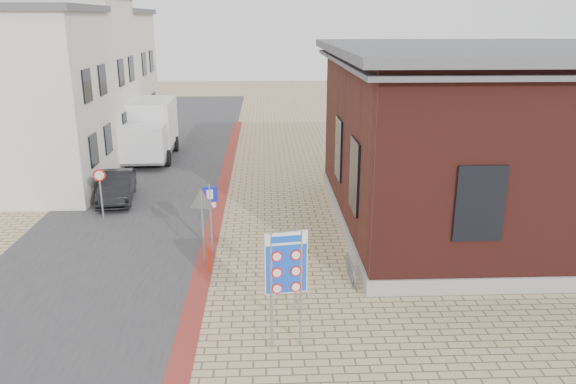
{
  "coord_description": "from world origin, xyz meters",
  "views": [
    {
      "loc": [
        0.02,
        -13.59,
        7.73
      ],
      "look_at": [
        0.79,
        4.23,
        2.2
      ],
      "focal_mm": 35.0,
      "sensor_mm": 36.0,
      "label": 1
    }
  ],
  "objects_px": {
    "border_sign": "(286,266)",
    "essen_sign": "(296,255)",
    "sedan": "(117,187)",
    "box_truck": "(150,129)",
    "bollard": "(208,259)",
    "parking_sign": "(210,207)"
  },
  "relations": [
    {
      "from": "sedan",
      "to": "box_truck",
      "type": "xyz_separation_m",
      "value": [
        -0.01,
        7.94,
        1.03
      ]
    },
    {
      "from": "box_truck",
      "to": "sedan",
      "type": "bearing_deg",
      "value": -91.6
    },
    {
      "from": "border_sign",
      "to": "bollard",
      "type": "relative_size",
      "value": 3.39
    },
    {
      "from": "essen_sign",
      "to": "parking_sign",
      "type": "xyz_separation_m",
      "value": [
        -2.67,
        4.2,
        -0.01
      ]
    },
    {
      "from": "sedan",
      "to": "bollard",
      "type": "xyz_separation_m",
      "value": [
        4.7,
        -7.56,
        -0.2
      ]
    },
    {
      "from": "sedan",
      "to": "parking_sign",
      "type": "bearing_deg",
      "value": -59.14
    },
    {
      "from": "sedan",
      "to": "parking_sign",
      "type": "distance_m",
      "value": 7.55
    },
    {
      "from": "bollard",
      "to": "essen_sign",
      "type": "bearing_deg",
      "value": -43.55
    },
    {
      "from": "bollard",
      "to": "border_sign",
      "type": "bearing_deg",
      "value": -61.86
    },
    {
      "from": "sedan",
      "to": "box_truck",
      "type": "bearing_deg",
      "value": 82.36
    },
    {
      "from": "parking_sign",
      "to": "bollard",
      "type": "height_order",
      "value": "parking_sign"
    },
    {
      "from": "border_sign",
      "to": "essen_sign",
      "type": "relative_size",
      "value": 1.21
    },
    {
      "from": "parking_sign",
      "to": "bollard",
      "type": "relative_size",
      "value": 2.72
    },
    {
      "from": "sedan",
      "to": "essen_sign",
      "type": "distance_m",
      "value": 12.48
    },
    {
      "from": "essen_sign",
      "to": "parking_sign",
      "type": "distance_m",
      "value": 4.97
    },
    {
      "from": "sedan",
      "to": "border_sign",
      "type": "relative_size",
      "value": 1.3
    },
    {
      "from": "essen_sign",
      "to": "border_sign",
      "type": "bearing_deg",
      "value": -115.49
    },
    {
      "from": "box_truck",
      "to": "bollard",
      "type": "relative_size",
      "value": 7.09
    },
    {
      "from": "box_truck",
      "to": "bollard",
      "type": "distance_m",
      "value": 16.24
    },
    {
      "from": "sedan",
      "to": "box_truck",
      "type": "relative_size",
      "value": 0.62
    },
    {
      "from": "box_truck",
      "to": "essen_sign",
      "type": "xyz_separation_m",
      "value": [
        7.34,
        -17.99,
        -0.03
      ]
    },
    {
      "from": "essen_sign",
      "to": "parking_sign",
      "type": "height_order",
      "value": "essen_sign"
    }
  ]
}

